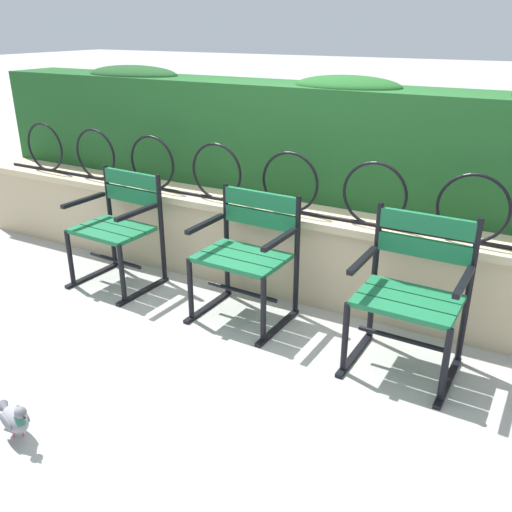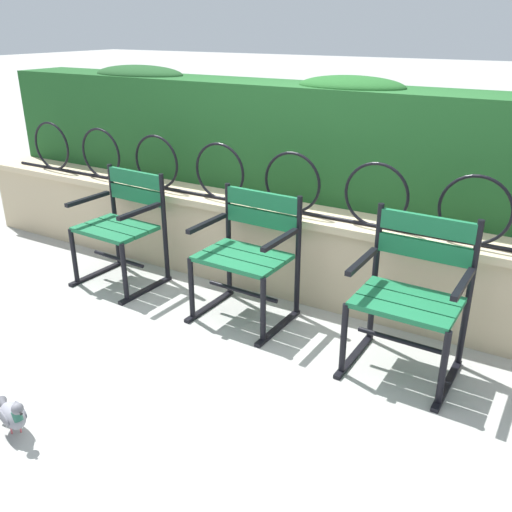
{
  "view_description": "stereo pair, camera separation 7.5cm",
  "coord_description": "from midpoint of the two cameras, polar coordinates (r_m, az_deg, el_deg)",
  "views": [
    {
      "loc": [
        1.47,
        -2.57,
        1.83
      ],
      "look_at": [
        0.0,
        0.08,
        0.55
      ],
      "focal_mm": 38.89,
      "sensor_mm": 36.0,
      "label": 1
    },
    {
      "loc": [
        1.54,
        -2.53,
        1.83
      ],
      "look_at": [
        0.0,
        0.08,
        0.55
      ],
      "focal_mm": 38.89,
      "sensor_mm": 36.0,
      "label": 2
    }
  ],
  "objects": [
    {
      "name": "ground_plane",
      "position": [
        3.48,
        -0.04,
        -8.82
      ],
      "size": [
        60.0,
        60.0,
        0.0
      ],
      "primitive_type": "plane",
      "color": "#9E9E99"
    },
    {
      "name": "stone_wall",
      "position": [
        3.96,
        5.78,
        0.33
      ],
      "size": [
        6.28,
        0.41,
        0.62
      ],
      "color": "tan",
      "rests_on": "ground"
    },
    {
      "name": "iron_arch_fence",
      "position": [
        3.77,
        4.41,
        7.24
      ],
      "size": [
        5.76,
        0.02,
        0.42
      ],
      "color": "black",
      "rests_on": "stone_wall"
    },
    {
      "name": "hedge_row",
      "position": [
        4.13,
        8.83,
        11.79
      ],
      "size": [
        6.15,
        0.52,
        0.91
      ],
      "color": "#1E5123",
      "rests_on": "stone_wall"
    },
    {
      "name": "park_chair_left",
      "position": [
        4.21,
        -13.06,
        3.26
      ],
      "size": [
        0.59,
        0.55,
        0.83
      ],
      "color": "#19663D",
      "rests_on": "ground"
    },
    {
      "name": "park_chair_centre",
      "position": [
        3.6,
        -0.15,
        0.48
      ],
      "size": [
        0.61,
        0.54,
        0.83
      ],
      "color": "#19663D",
      "rests_on": "ground"
    },
    {
      "name": "park_chair_right",
      "position": [
        3.16,
        16.38,
        -3.61
      ],
      "size": [
        0.59,
        0.53,
        0.89
      ],
      "color": "#19663D",
      "rests_on": "ground"
    },
    {
      "name": "pigeon_near_chairs",
      "position": [
        2.96,
        -23.09,
        -14.71
      ],
      "size": [
        0.29,
        0.15,
        0.22
      ],
      "color": "gray",
      "rests_on": "ground"
    }
  ]
}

